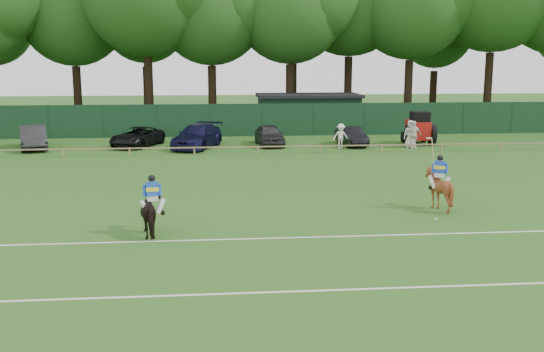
{
  "coord_description": "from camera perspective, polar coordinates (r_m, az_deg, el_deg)",
  "views": [
    {
      "loc": [
        -1.8,
        -21.73,
        6.1
      ],
      "look_at": [
        0.5,
        3.0,
        1.4
      ],
      "focal_mm": 42.0,
      "sensor_mm": 36.0,
      "label": 1
    }
  ],
  "objects": [
    {
      "name": "hatch_grey",
      "position": [
        44.0,
        -0.23,
        3.7
      ],
      "size": [
        2.01,
        4.35,
        1.44
      ],
      "primitive_type": "imported",
      "rotation": [
        0.0,
        0.0,
        0.07
      ],
      "color": "#333235",
      "rests_on": "ground"
    },
    {
      "name": "horse_chestnut",
      "position": [
        26.41,
        14.72,
        -1.14
      ],
      "size": [
        1.91,
        1.97,
        1.67
      ],
      "primitive_type": "imported",
      "rotation": [
        0.0,
        0.0,
        2.65
      ],
      "color": "brown",
      "rests_on": "ground"
    },
    {
      "name": "spectator_mid",
      "position": [
        43.53,
        12.55,
        3.64
      ],
      "size": [
        1.13,
        0.58,
        1.86
      ],
      "primitive_type": "imported",
      "rotation": [
        0.0,
        0.0,
        0.12
      ],
      "color": "white",
      "rests_on": "ground"
    },
    {
      "name": "estate_black",
      "position": [
        44.28,
        7.14,
        3.55
      ],
      "size": [
        1.7,
        4.0,
        1.28
      ],
      "primitive_type": "imported",
      "rotation": [
        0.0,
        0.0,
        0.09
      ],
      "color": "black",
      "rests_on": "ground"
    },
    {
      "name": "horse_dark",
      "position": [
        22.3,
        -10.62,
        -3.3
      ],
      "size": [
        1.23,
        1.97,
        1.54
      ],
      "primitive_type": "imported",
      "rotation": [
        0.0,
        0.0,
        3.38
      ],
      "color": "black",
      "rests_on": "ground"
    },
    {
      "name": "ground",
      "position": [
        22.65,
        -0.56,
        -4.91
      ],
      "size": [
        160.0,
        160.0,
        0.0
      ],
      "primitive_type": "plane",
      "color": "#1E4C14",
      "rests_on": "ground"
    },
    {
      "name": "pitch_lines",
      "position": [
        19.31,
        0.31,
        -7.68
      ],
      "size": [
        60.0,
        5.1,
        0.01
      ],
      "color": "silver",
      "rests_on": "ground"
    },
    {
      "name": "sedan_navy",
      "position": [
        43.13,
        -6.72,
        3.56
      ],
      "size": [
        3.85,
        5.82,
        1.57
      ],
      "primitive_type": "imported",
      "rotation": [
        0.0,
        0.0,
        -0.34
      ],
      "color": "#121136",
      "rests_on": "ground"
    },
    {
      "name": "polo_ball",
      "position": [
        24.81,
        14.45,
        -3.76
      ],
      "size": [
        0.09,
        0.09,
        0.09
      ],
      "primitive_type": "sphere",
      "color": "silver",
      "rests_on": "ground"
    },
    {
      "name": "tree_row",
      "position": [
        57.19,
        -1.48,
        4.59
      ],
      "size": [
        96.0,
        12.0,
        21.0
      ],
      "primitive_type": null,
      "color": "#26561C",
      "rests_on": "ground"
    },
    {
      "name": "utility_shed",
      "position": [
        52.52,
        3.27,
        5.72
      ],
      "size": [
        8.4,
        4.4,
        3.04
      ],
      "color": "#14331E",
      "rests_on": "ground"
    },
    {
      "name": "perimeter_fence",
      "position": [
        49.01,
        -3.19,
        5.02
      ],
      "size": [
        92.08,
        0.08,
        2.5
      ],
      "color": "#14351E",
      "rests_on": "ground"
    },
    {
      "name": "pitch_rail",
      "position": [
        40.18,
        -2.69,
        2.61
      ],
      "size": [
        62.1,
        0.1,
        0.5
      ],
      "color": "#997F5B",
      "rests_on": "ground"
    },
    {
      "name": "suv_black",
      "position": [
        44.42,
        -12.0,
        3.45
      ],
      "size": [
        3.82,
        5.22,
        1.32
      ],
      "primitive_type": "imported",
      "rotation": [
        0.0,
        0.0,
        -0.39
      ],
      "color": "black",
      "rests_on": "ground"
    },
    {
      "name": "spectator_left",
      "position": [
        42.83,
        6.19,
        3.58
      ],
      "size": [
        1.08,
        0.65,
        1.65
      ],
      "primitive_type": "imported",
      "rotation": [
        0.0,
        0.0,
        0.03
      ],
      "color": "white",
      "rests_on": "ground"
    },
    {
      "name": "rider_chestnut",
      "position": [
        26.26,
        14.78,
        0.46
      ],
      "size": [
        0.88,
        0.8,
        2.05
      ],
      "rotation": [
        0.0,
        0.0,
        2.65
      ],
      "color": "silver",
      "rests_on": "ground"
    },
    {
      "name": "spectator_right",
      "position": [
        43.92,
        12.3,
        3.71
      ],
      "size": [
        0.97,
        0.69,
        1.85
      ],
      "primitive_type": "imported",
      "rotation": [
        0.0,
        0.0,
        -0.12
      ],
      "color": "silver",
      "rests_on": "ground"
    },
    {
      "name": "sedan_grey",
      "position": [
        45.19,
        -20.61,
        3.27
      ],
      "size": [
        2.92,
        5.0,
        1.56
      ],
      "primitive_type": "imported",
      "rotation": [
        0.0,
        0.0,
        0.29
      ],
      "color": "#2B2A2D",
      "rests_on": "ground"
    },
    {
      "name": "tractor",
      "position": [
        45.67,
        13.0,
        4.14
      ],
      "size": [
        1.97,
        2.8,
        2.3
      ],
      "rotation": [
        0.0,
        0.0,
        -0.04
      ],
      "color": "#A3150F",
      "rests_on": "ground"
    },
    {
      "name": "rider_dark",
      "position": [
        22.13,
        -10.68,
        -1.54
      ],
      "size": [
        0.93,
        0.48,
        1.41
      ],
      "rotation": [
        0.0,
        0.0,
        3.38
      ],
      "color": "silver",
      "rests_on": "ground"
    }
  ]
}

